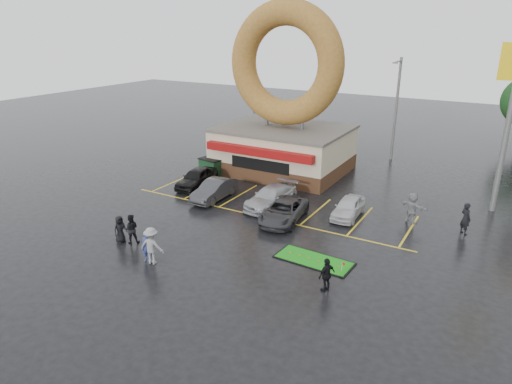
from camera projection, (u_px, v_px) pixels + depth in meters
The scene contains 18 objects.
ground at pixel (228, 236), 26.58m from camera, with size 120.00×120.00×0.00m, color black.
donut_shop at pixel (284, 118), 37.00m from camera, with size 10.20×8.70×13.50m.
streetlight_left at pixel (253, 97), 45.82m from camera, with size 0.40×2.21×9.00m.
streetlight_mid at pixel (396, 107), 40.05m from camera, with size 0.40×2.21×9.00m.
car_black at pixel (197, 178), 34.36m from camera, with size 1.70×4.22×1.44m, color black.
car_dgrey at pixel (214, 190), 31.92m from camera, with size 1.46×4.18×1.38m, color #303033.
car_silver at pixel (271, 197), 30.63m from camera, with size 1.92×4.71×1.37m, color #A4A4A9.
car_grey at pixel (284, 211), 28.43m from camera, with size 2.14×4.64×1.29m, color #303033.
car_white at pixel (348, 207), 29.02m from camera, with size 1.50×3.73×1.27m, color silver.
person_blue at pixel (147, 247), 23.44m from camera, with size 0.61×0.40×1.67m, color navy.
person_blackjkt at pixel (131, 229), 25.41m from camera, with size 0.83×0.65×1.71m, color black.
person_hoodie at pixel (152, 246), 23.18m from camera, with size 1.28×0.74×1.98m, color gray.
person_bystander at pixel (120, 229), 25.55m from camera, with size 0.77×0.50×1.58m, color black.
person_cameraman at pixel (327, 275), 20.79m from camera, with size 0.97×0.41×1.66m, color black.
person_walker_near at pixel (412, 208), 28.04m from camera, with size 1.83×0.58×1.97m, color gray.
person_walker_far at pixel (466, 219), 26.50m from camera, with size 0.71×0.46×1.93m, color black.
dumpster at pixel (212, 167), 37.16m from camera, with size 1.80×1.20×1.30m, color #173E20.
putting_green at pixel (314, 260), 23.74m from camera, with size 4.15×1.96×0.51m.
Camera 1 is at (13.48, -20.02, 11.54)m, focal length 32.00 mm.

